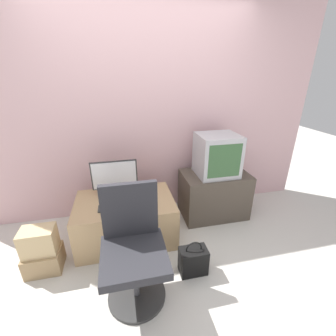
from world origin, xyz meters
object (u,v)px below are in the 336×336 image
keyboard (113,207)px  mouse (133,204)px  crt_tv (217,155)px  handbag (193,261)px  office_chair (133,250)px  cardboard_box_lower (44,260)px  main_monitor (115,178)px

keyboard → mouse: size_ratio=5.65×
crt_tv → handbag: 1.24m
office_chair → cardboard_box_lower: 0.99m
keyboard → main_monitor: bearing=82.5°
mouse → cardboard_box_lower: bearing=-169.0°
mouse → main_monitor: bearing=120.0°
main_monitor → cardboard_box_lower: size_ratio=1.55×
mouse → crt_tv: crt_tv is taller
main_monitor → cardboard_box_lower: (-0.71, -0.47, -0.57)m
office_chair → crt_tv: bearing=40.2°
main_monitor → handbag: main_monitor is taller
mouse → handbag: (0.49, -0.52, -0.37)m
main_monitor → cardboard_box_lower: bearing=-146.8°
main_monitor → keyboard: bearing=-97.5°
cardboard_box_lower → handbag: (1.38, -0.35, 0.03)m
main_monitor → crt_tv: crt_tv is taller
main_monitor → crt_tv: 1.23m
crt_tv → cardboard_box_lower: size_ratio=1.57×
main_monitor → office_chair: office_chair is taller
main_monitor → mouse: 0.38m
keyboard → crt_tv: 1.35m
main_monitor → keyboard: 0.35m
office_chair → cardboard_box_lower: bearing=153.1°
mouse → crt_tv: bearing=17.7°
keyboard → crt_tv: (1.26, 0.33, 0.35)m
keyboard → crt_tv: bearing=14.9°
crt_tv → cardboard_box_lower: 2.13m
mouse → office_chair: (-0.05, -0.59, -0.06)m
mouse → handbag: size_ratio=0.15×
mouse → crt_tv: size_ratio=0.10×
cardboard_box_lower → mouse: bearing=11.0°
mouse → cardboard_box_lower: 0.98m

